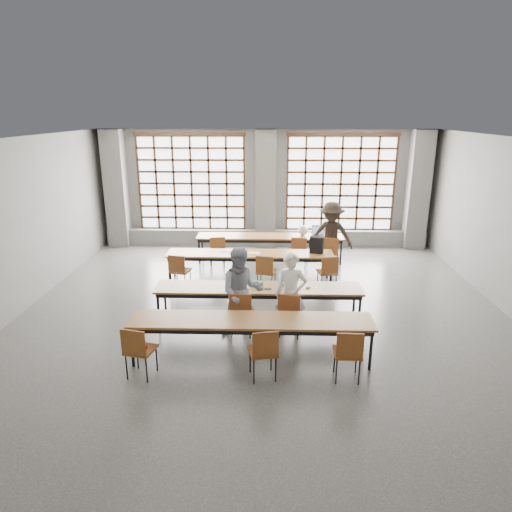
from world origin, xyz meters
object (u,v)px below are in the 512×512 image
at_px(chair_back_left, 217,249).
at_px(mouse, 308,287).
at_px(green_box, 256,283).
at_px(desk_row_a, 270,238).
at_px(chair_front_right, 290,310).
at_px(phone, 268,289).
at_px(chair_front_left, 241,309).
at_px(student_back, 331,235).
at_px(chair_near_right, 348,350).
at_px(backpack, 317,245).
at_px(chair_mid_centre, 266,269).
at_px(chair_mid_right, 328,270).
at_px(chair_back_right, 330,249).
at_px(chair_near_mid, 264,349).
at_px(laptop_front, 287,282).
at_px(desk_row_d, 251,323).
at_px(chair_back_mid, 300,249).
at_px(chair_near_left, 138,347).
at_px(laptop_back, 319,233).
at_px(student_male, 291,294).
at_px(plastic_bag, 303,230).
at_px(desk_row_b, 250,255).
at_px(chair_mid_left, 179,268).
at_px(red_pouch, 140,347).
at_px(student_female, 242,292).
at_px(desk_row_c, 259,290).

height_order(chair_back_left, mouse, chair_back_left).
bearing_deg(green_box, desk_row_a, 85.91).
xyz_separation_m(chair_front_right, phone, (-0.40, 0.53, 0.20)).
height_order(chair_front_left, student_back, student_back).
height_order(desk_row_a, chair_near_right, chair_near_right).
bearing_deg(backpack, chair_mid_centre, -134.91).
bearing_deg(chair_mid_right, backpack, 107.46).
xyz_separation_m(chair_back_right, chair_near_mid, (-1.68, -5.29, 0.00)).
bearing_deg(laptop_front, chair_mid_right, 56.22).
bearing_deg(desk_row_d, chair_mid_right, 61.74).
bearing_deg(student_back, chair_back_mid, -158.75).
distance_m(chair_back_mid, green_box, 3.31).
height_order(desk_row_d, chair_near_left, chair_near_left).
xyz_separation_m(chair_near_mid, laptop_back, (1.44, 6.03, 0.25)).
distance_m(phone, backpack, 2.66).
distance_m(chair_back_right, chair_front_left, 4.38).
height_order(chair_front_left, chair_front_right, same).
distance_m(desk_row_a, chair_front_left, 4.50).
bearing_deg(student_male, laptop_front, 98.46).
xyz_separation_m(student_male, plastic_bag, (0.52, 4.39, 0.09)).
relative_size(chair_back_right, mouse, 8.98).
distance_m(chair_front_right, laptop_back, 4.69).
distance_m(desk_row_b, chair_near_right, 4.63).
relative_size(chair_mid_left, plastic_bag, 3.08).
relative_size(laptop_back, phone, 2.94).
bearing_deg(chair_mid_left, red_pouch, -88.63).
distance_m(chair_front_right, phone, 0.69).
relative_size(chair_mid_left, phone, 6.77).
relative_size(desk_row_b, chair_mid_centre, 4.55).
relative_size(chair_back_mid, green_box, 3.52).
distance_m(chair_front_right, student_female, 0.94).
height_order(chair_mid_centre, laptop_front, laptop_front).
distance_m(desk_row_a, student_female, 4.37).
height_order(laptop_back, red_pouch, laptop_back).
xyz_separation_m(desk_row_b, chair_front_right, (0.84, -2.86, -0.13)).
distance_m(chair_near_mid, student_male, 1.67).
distance_m(laptop_back, backpack, 1.68).
bearing_deg(chair_back_mid, desk_row_d, -103.19).
relative_size(desk_row_d, phone, 30.77).
height_order(chair_front_left, backpack, backpack).
bearing_deg(desk_row_d, desk_row_c, 86.39).
xyz_separation_m(chair_front_left, phone, (0.48, 0.53, 0.20)).
bearing_deg(chair_back_left, chair_mid_right, -30.54).
bearing_deg(green_box, laptop_front, 2.85).
bearing_deg(backpack, chair_back_right, 79.16).
xyz_separation_m(student_back, backpack, (-0.48, -1.05, 0.05)).
bearing_deg(student_male, chair_back_mid, 87.62).
bearing_deg(laptop_front, desk_row_a, 95.07).
bearing_deg(green_box, red_pouch, -129.94).
height_order(chair_mid_centre, chair_front_left, same).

